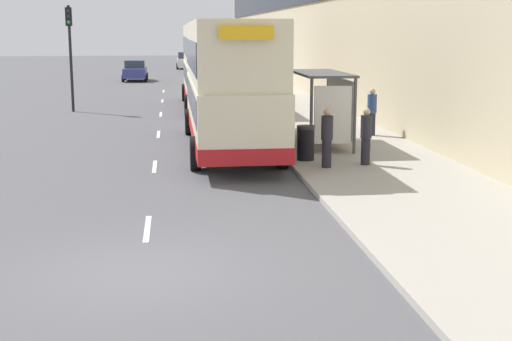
% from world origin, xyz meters
% --- Properties ---
extents(ground_plane, '(220.00, 220.00, 0.00)m').
position_xyz_m(ground_plane, '(0.00, 0.00, 0.00)').
color(ground_plane, '#515156').
extents(pavement, '(5.00, 93.00, 0.14)m').
position_xyz_m(pavement, '(6.50, 38.50, 0.07)').
color(pavement, '#A39E93').
rests_on(pavement, ground_plane).
extents(lane_mark_0, '(0.12, 2.00, 0.01)m').
position_xyz_m(lane_mark_0, '(0.00, 2.69, 0.01)').
color(lane_mark_0, silver).
rests_on(lane_mark_0, ground_plane).
extents(lane_mark_1, '(0.12, 2.00, 0.01)m').
position_xyz_m(lane_mark_1, '(0.00, 9.56, 0.01)').
color(lane_mark_1, silver).
rests_on(lane_mark_1, ground_plane).
extents(lane_mark_2, '(0.12, 2.00, 0.01)m').
position_xyz_m(lane_mark_2, '(0.00, 16.42, 0.01)').
color(lane_mark_2, silver).
rests_on(lane_mark_2, ground_plane).
extents(lane_mark_3, '(0.12, 2.00, 0.01)m').
position_xyz_m(lane_mark_3, '(0.00, 23.28, 0.01)').
color(lane_mark_3, silver).
rests_on(lane_mark_3, ground_plane).
extents(lane_mark_4, '(0.12, 2.00, 0.01)m').
position_xyz_m(lane_mark_4, '(0.00, 30.14, 0.01)').
color(lane_mark_4, silver).
rests_on(lane_mark_4, ground_plane).
extents(lane_mark_5, '(0.12, 2.00, 0.01)m').
position_xyz_m(lane_mark_5, '(0.00, 37.00, 0.01)').
color(lane_mark_5, silver).
rests_on(lane_mark_5, ground_plane).
extents(bus_shelter, '(1.60, 4.20, 2.48)m').
position_xyz_m(bus_shelter, '(5.77, 12.00, 1.88)').
color(bus_shelter, '#4C4C51').
rests_on(bus_shelter, ground_plane).
extents(double_decker_bus_near, '(2.85, 11.40, 4.30)m').
position_xyz_m(double_decker_bus_near, '(2.47, 12.41, 2.29)').
color(double_decker_bus_near, beige).
rests_on(double_decker_bus_near, ground_plane).
extents(double_decker_bus_ahead, '(2.85, 11.25, 4.30)m').
position_xyz_m(double_decker_bus_ahead, '(2.57, 26.20, 2.29)').
color(double_decker_bus_ahead, beige).
rests_on(double_decker_bus_ahead, ground_plane).
extents(car_0, '(1.99, 4.19, 1.67)m').
position_xyz_m(car_0, '(-2.39, 47.70, 0.83)').
color(car_0, navy).
rests_on(car_0, ground_plane).
extents(car_1, '(2.08, 3.92, 1.79)m').
position_xyz_m(car_1, '(2.15, 66.43, 0.88)').
color(car_1, silver).
rests_on(car_1, ground_plane).
extents(pedestrian_at_shelter, '(0.34, 0.34, 1.71)m').
position_xyz_m(pedestrian_at_shelter, '(4.93, 8.15, 1.01)').
color(pedestrian_at_shelter, '#23232D').
rests_on(pedestrian_at_shelter, ground_plane).
extents(pedestrian_1, '(0.31, 0.31, 1.58)m').
position_xyz_m(pedestrian_1, '(4.57, 13.47, 0.95)').
color(pedestrian_1, '#23232D').
rests_on(pedestrian_1, ground_plane).
extents(pedestrian_2, '(0.33, 0.33, 1.67)m').
position_xyz_m(pedestrian_2, '(6.15, 8.46, 0.99)').
color(pedestrian_2, '#23232D').
rests_on(pedestrian_2, ground_plane).
extents(pedestrian_3, '(0.35, 0.35, 1.76)m').
position_xyz_m(pedestrian_3, '(7.98, 14.29, 1.04)').
color(pedestrian_3, '#23232D').
rests_on(pedestrian_3, ground_plane).
extents(litter_bin, '(0.55, 0.55, 1.05)m').
position_xyz_m(litter_bin, '(4.55, 9.40, 0.67)').
color(litter_bin, black).
rests_on(litter_bin, ground_plane).
extents(traffic_light_far_kerb, '(0.30, 0.32, 5.24)m').
position_xyz_m(traffic_light_far_kerb, '(-4.40, 25.06, 3.51)').
color(traffic_light_far_kerb, black).
rests_on(traffic_light_far_kerb, ground_plane).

